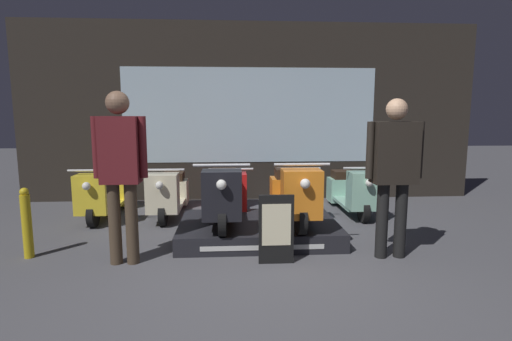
# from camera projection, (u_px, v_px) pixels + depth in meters

# --- Properties ---
(ground_plane) EXTENTS (30.00, 30.00, 0.00)m
(ground_plane) POSITION_uv_depth(u_px,v_px,m) (269.00, 279.00, 3.87)
(ground_plane) COLOR #4C4C51
(shop_wall_back) EXTENTS (8.29, 0.09, 3.20)m
(shop_wall_back) POSITION_uv_depth(u_px,v_px,m) (250.00, 113.00, 7.26)
(shop_wall_back) COLOR #28231E
(shop_wall_back) RESTS_ON ground_plane
(display_platform) EXTENTS (2.00, 1.36, 0.22)m
(display_platform) POSITION_uv_depth(u_px,v_px,m) (258.00, 229.00, 5.14)
(display_platform) COLOR black
(display_platform) RESTS_ON ground_plane
(scooter_display_left) EXTENTS (0.63, 1.60, 0.82)m
(scooter_display_left) POSITION_uv_depth(u_px,v_px,m) (223.00, 195.00, 5.05)
(scooter_display_left) COLOR black
(scooter_display_left) RESTS_ON display_platform
(scooter_display_right) EXTENTS (0.63, 1.60, 0.82)m
(scooter_display_right) POSITION_uv_depth(u_px,v_px,m) (293.00, 194.00, 5.11)
(scooter_display_right) COLOR black
(scooter_display_right) RESTS_ON display_platform
(scooter_backrow_0) EXTENTS (0.63, 1.60, 0.82)m
(scooter_backrow_0) POSITION_uv_depth(u_px,v_px,m) (106.00, 195.00, 6.16)
(scooter_backrow_0) COLOR black
(scooter_backrow_0) RESTS_ON ground_plane
(scooter_backrow_1) EXTENTS (0.63, 1.60, 0.82)m
(scooter_backrow_1) POSITION_uv_depth(u_px,v_px,m) (169.00, 194.00, 6.22)
(scooter_backrow_1) COLOR black
(scooter_backrow_1) RESTS_ON ground_plane
(scooter_backrow_2) EXTENTS (0.63, 1.60, 0.82)m
(scooter_backrow_2) POSITION_uv_depth(u_px,v_px,m) (231.00, 193.00, 6.29)
(scooter_backrow_2) COLOR black
(scooter_backrow_2) RESTS_ON ground_plane
(scooter_backrow_3) EXTENTS (0.63, 1.60, 0.82)m
(scooter_backrow_3) POSITION_uv_depth(u_px,v_px,m) (292.00, 192.00, 6.35)
(scooter_backrow_3) COLOR black
(scooter_backrow_3) RESTS_ON ground_plane
(scooter_backrow_4) EXTENTS (0.63, 1.60, 0.82)m
(scooter_backrow_4) POSITION_uv_depth(u_px,v_px,m) (352.00, 191.00, 6.41)
(scooter_backrow_4) COLOR black
(scooter_backrow_4) RESTS_ON ground_plane
(person_left_browsing) EXTENTS (0.55, 0.24, 1.82)m
(person_left_browsing) POSITION_uv_depth(u_px,v_px,m) (120.00, 164.00, 4.12)
(person_left_browsing) COLOR #473828
(person_left_browsing) RESTS_ON ground_plane
(person_right_browsing) EXTENTS (0.63, 0.26, 1.75)m
(person_right_browsing) POSITION_uv_depth(u_px,v_px,m) (394.00, 164.00, 4.31)
(person_right_browsing) COLOR black
(person_right_browsing) RESTS_ON ground_plane
(price_sign_board) EXTENTS (0.37, 0.04, 0.75)m
(price_sign_board) POSITION_uv_depth(u_px,v_px,m) (276.00, 229.00, 4.22)
(price_sign_board) COLOR black
(price_sign_board) RESTS_ON ground_plane
(street_bollard) EXTENTS (0.10, 0.10, 0.79)m
(street_bollard) POSITION_uv_depth(u_px,v_px,m) (27.00, 223.00, 4.39)
(street_bollard) COLOR gold
(street_bollard) RESTS_ON ground_plane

